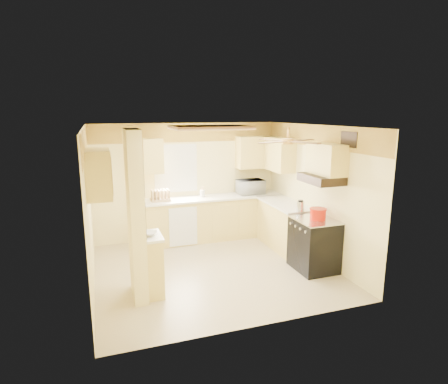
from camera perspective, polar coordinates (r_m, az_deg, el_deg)
name	(u,v)px	position (r m, az deg, el deg)	size (l,w,h in m)	color
floor	(214,269)	(6.76, -1.57, -11.69)	(4.00, 4.00, 0.00)	tan
ceiling	(213,126)	(6.19, -1.70, 10.00)	(4.00, 4.00, 0.00)	white
wall_back	(187,181)	(8.15, -5.60, 1.62)	(4.00, 4.00, 0.00)	#FDEB9A
wall_front	(259,235)	(4.65, 5.39, -6.49)	(4.00, 4.00, 0.00)	#FDEB9A
wall_left	(89,210)	(6.09, -19.92, -2.66)	(3.80, 3.80, 0.00)	#FDEB9A
wall_right	(315,193)	(7.19, 13.76, -0.09)	(3.80, 3.80, 0.00)	#FDEB9A
wallpaper_border	(187,133)	(8.01, -5.73, 9.00)	(4.00, 0.02, 0.40)	#FFD84B
partition_column	(136,216)	(5.58, -13.30, -3.58)	(0.20, 0.70, 2.50)	#FDEB9A
partition_ledge	(153,266)	(5.86, -10.74, -10.97)	(0.25, 0.55, 0.90)	#FFE677
ledge_top	(152,236)	(5.70, -10.92, -6.61)	(0.28, 0.58, 0.04)	silver
lower_cabinets_back	(214,218)	(8.18, -1.58, -4.04)	(3.00, 0.60, 0.90)	#FFE677
lower_cabinets_right	(284,226)	(7.75, 9.20, -5.14)	(0.60, 1.40, 0.90)	#FFE677
countertop_back	(214,198)	(8.06, -1.58, -0.85)	(3.04, 0.64, 0.04)	silver
countertop_right	(285,204)	(7.62, 9.25, -1.77)	(0.64, 1.44, 0.04)	silver
dishwasher_panel	(183,227)	(7.72, -6.23, -5.28)	(0.58, 0.02, 0.80)	white
window	(176,168)	(8.04, -7.36, 3.60)	(0.92, 0.02, 1.02)	white
upper_cab_back_left	(148,156)	(7.74, -11.55, 5.37)	(0.60, 0.35, 0.70)	#FFE677
upper_cab_back_right	(257,152)	(8.39, 5.00, 6.07)	(0.90, 0.35, 0.70)	#FFE677
upper_cab_right	(278,154)	(8.08, 8.16, 5.77)	(0.35, 1.00, 0.70)	#FFE677
upper_cab_left_wall	(98,174)	(5.73, -18.63, 2.66)	(0.35, 0.75, 0.70)	#FFE677
upper_cab_over_stove	(327,159)	(6.53, 15.36, 4.85)	(0.35, 0.76, 0.52)	#FFE677
stove	(314,244)	(6.79, 13.56, -7.75)	(0.68, 0.77, 0.92)	black
range_hood	(321,179)	(6.53, 14.58, 1.96)	(0.50, 0.76, 0.14)	black
poster_menu	(142,175)	(5.46, -12.44, 2.58)	(0.02, 0.42, 0.57)	black
poster_nashville	(144,219)	(5.60, -12.13, -3.99)	(0.02, 0.42, 0.57)	black
ceiling_light_panel	(210,128)	(6.70, -2.16, 9.78)	(1.35, 0.95, 0.06)	brown
ceiling_fan	(288,141)	(5.94, 9.69, 7.68)	(1.15, 1.15, 0.26)	gold
vent_grate	(349,139)	(6.31, 18.50, 7.61)	(0.02, 0.40, 0.25)	black
microwave	(251,187)	(8.31, 4.08, 0.79)	(0.57, 0.39, 0.32)	white
bowl	(149,234)	(5.66, -11.34, -6.22)	(0.24, 0.24, 0.06)	white
dutch_oven	(318,214)	(6.63, 14.12, -3.24)	(0.29, 0.29, 0.19)	#BA1706
kettle	(300,206)	(6.99, 11.57, -2.12)	(0.14, 0.14, 0.21)	silver
dish_rack	(160,197)	(7.78, -9.72, -0.72)	(0.40, 0.30, 0.23)	tan
utensil_crock	(202,193)	(8.06, -3.30, -0.19)	(0.11, 0.11, 0.22)	white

